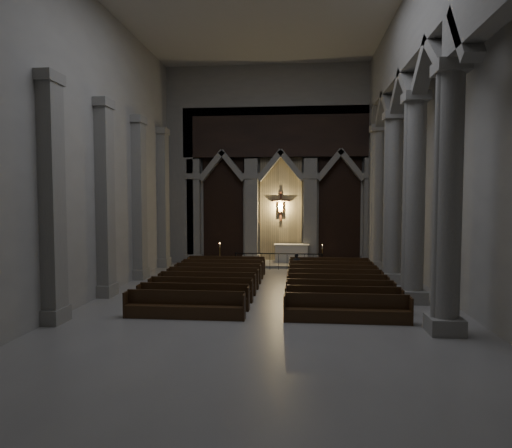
# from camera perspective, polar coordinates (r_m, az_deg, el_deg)

# --- Properties ---
(room) EXTENTS (24.00, 24.10, 12.00)m
(room) POSITION_cam_1_polar(r_m,az_deg,el_deg) (16.84, 1.50, 15.44)
(room) COLOR gray
(room) RESTS_ON ground
(sanctuary_wall) EXTENTS (14.00, 0.77, 12.00)m
(sanctuary_wall) POSITION_cam_1_polar(r_m,az_deg,el_deg) (28.11, 3.11, 8.59)
(sanctuary_wall) COLOR gray
(sanctuary_wall) RESTS_ON ground
(right_arcade) EXTENTS (1.00, 24.00, 12.00)m
(right_arcade) POSITION_cam_1_polar(r_m,az_deg,el_deg) (18.67, 19.49, 14.77)
(right_arcade) COLOR gray
(right_arcade) RESTS_ON ground
(left_pilasters) EXTENTS (0.60, 13.00, 8.03)m
(left_pilasters) POSITION_cam_1_polar(r_m,az_deg,el_deg) (21.44, -16.18, 2.80)
(left_pilasters) COLOR gray
(left_pilasters) RESTS_ON ground
(sanctuary_step) EXTENTS (8.50, 2.60, 0.15)m
(sanctuary_step) POSITION_cam_1_polar(r_m,az_deg,el_deg) (27.36, 2.99, -5.01)
(sanctuary_step) COLOR gray
(sanctuary_step) RESTS_ON ground
(altar) EXTENTS (2.11, 0.84, 1.07)m
(altar) POSITION_cam_1_polar(r_m,az_deg,el_deg) (27.75, 4.45, -3.62)
(altar) COLOR beige
(altar) RESTS_ON sanctuary_step
(altar_rail) EXTENTS (4.90, 0.09, 0.96)m
(altar_rail) POSITION_cam_1_polar(r_m,az_deg,el_deg) (25.54, 2.83, -4.34)
(altar_rail) COLOR black
(altar_rail) RESTS_ON ground
(candle_stand_left) EXTENTS (0.24, 0.24, 1.43)m
(candle_stand_left) POSITION_cam_1_polar(r_m,az_deg,el_deg) (26.65, -4.54, -4.56)
(candle_stand_left) COLOR #AF8B36
(candle_stand_left) RESTS_ON ground
(candle_stand_right) EXTENTS (0.24, 0.24, 1.39)m
(candle_stand_right) POSITION_cam_1_polar(r_m,az_deg,el_deg) (26.11, 8.28, -4.78)
(candle_stand_right) COLOR #AF8B36
(candle_stand_right) RESTS_ON ground
(pews) EXTENTS (9.52, 9.35, 0.92)m
(pews) POSITION_cam_1_polar(r_m,az_deg,el_deg) (19.73, 2.04, -7.66)
(pews) COLOR black
(pews) RESTS_ON ground
(worshipper) EXTENTS (0.47, 0.33, 1.22)m
(worshipper) POSITION_cam_1_polar(r_m,az_deg,el_deg) (23.30, 5.10, -5.18)
(worshipper) COLOR black
(worshipper) RESTS_ON ground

